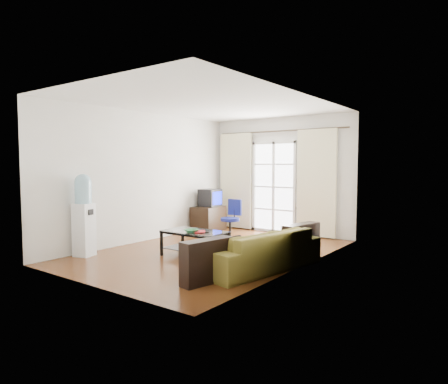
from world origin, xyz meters
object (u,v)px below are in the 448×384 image
object	(u,v)px
sofa	(260,250)
task_chair	(231,227)
crt_tv	(210,198)
water_cooler	(84,213)
coffee_table	(195,240)
tv_stand	(208,219)

from	to	relation	value
sofa	task_chair	world-z (taller)	task_chair
sofa	crt_tv	size ratio (longest dim) A/B	4.58
sofa	water_cooler	world-z (taller)	water_cooler
coffee_table	sofa	bearing A→B (deg)	-2.23
sofa	task_chair	distance (m)	2.59
sofa	crt_tv	xyz separation A→B (m)	(-2.84, 2.33, 0.50)
crt_tv	water_cooler	bearing A→B (deg)	-94.33
tv_stand	water_cooler	bearing A→B (deg)	-97.06
coffee_table	task_chair	world-z (taller)	task_chair
task_chair	water_cooler	world-z (taller)	water_cooler
coffee_table	task_chair	distance (m)	1.84
water_cooler	crt_tv	bearing A→B (deg)	72.95
crt_tv	task_chair	xyz separation A→B (m)	(1.00, -0.51, -0.56)
sofa	water_cooler	distance (m)	3.17
tv_stand	coffee_table	bearing A→B (deg)	-61.70
sofa	water_cooler	size ratio (longest dim) A/B	1.52
crt_tv	water_cooler	size ratio (longest dim) A/B	0.33
crt_tv	task_chair	distance (m)	1.25
sofa	coffee_table	size ratio (longest dim) A/B	1.95
water_cooler	task_chair	bearing A→B (deg)	53.81
crt_tv	water_cooler	xyz separation A→B (m)	(-0.11, -3.40, -0.05)
crt_tv	coffee_table	bearing A→B (deg)	-59.44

